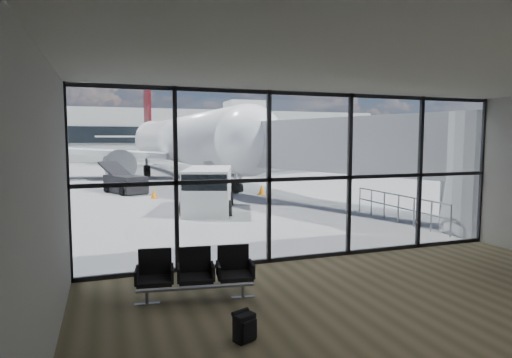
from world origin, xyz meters
TOP-DOWN VIEW (x-y plane):
  - ground at (0.00, 40.00)m, footprint 220.00×220.00m
  - lounge_shell at (0.00, -4.80)m, footprint 12.02×8.01m
  - glass_curtain_wall at (0.00, 0.00)m, footprint 12.10×0.12m
  - jet_bridge at (4.90, 7.07)m, footprint 8.00×16.50m
  - apron_railing at (5.60, 3.50)m, footprint 0.06×5.46m
  - far_terminal at (-0.59, 61.97)m, footprint 80.00×12.20m
  - tree_4 at (-21.00, 72.00)m, footprint 5.61×5.61m
  - tree_5 at (-15.00, 72.00)m, footprint 6.27×6.27m
  - seating_row at (-3.53, -1.89)m, footprint 2.33×0.97m
  - backpack at (-3.15, -4.01)m, footprint 0.39×0.39m
  - airliner at (1.19, 29.78)m, footprint 34.75×40.29m
  - service_van at (-0.81, 8.65)m, footprint 3.21×4.86m
  - belt_loader at (-4.14, 16.88)m, footprint 2.88×4.24m
  - traffic_cone_a at (-2.71, 13.80)m, footprint 0.39×0.39m
  - traffic_cone_b at (1.45, 13.21)m, footprint 0.36×0.36m
  - traffic_cone_c at (3.48, 13.30)m, footprint 0.44×0.44m

SIDE VIEW (x-z plane):
  - ground at x=0.00m, z-range 0.00..0.00m
  - backpack at x=-3.15m, z-range -0.01..0.49m
  - traffic_cone_b at x=1.45m, z-range -0.01..0.50m
  - traffic_cone_a at x=-2.71m, z-range -0.01..0.54m
  - traffic_cone_c at x=3.48m, z-range -0.02..0.62m
  - seating_row at x=-3.53m, z-range 0.06..1.10m
  - belt_loader at x=-4.14m, z-range -0.31..1.56m
  - apron_railing at x=5.60m, z-range 0.16..1.27m
  - service_van at x=-0.81m, z-range 0.03..1.97m
  - glass_curtain_wall at x=0.00m, z-range 0.00..4.50m
  - lounge_shell at x=0.00m, z-range 0.40..4.91m
  - jet_bridge at x=4.90m, z-range 0.59..4.92m
  - airliner at x=1.19m, z-range -2.03..8.35m
  - far_terminal at x=-0.59m, z-range -1.29..9.71m
  - tree_4 at x=-21.00m, z-range 1.22..9.29m
  - tree_5 at x=-15.00m, z-range 1.36..10.39m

